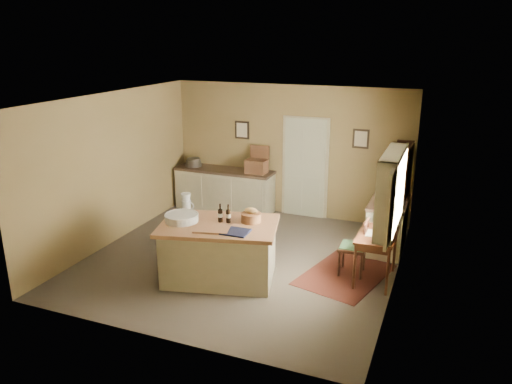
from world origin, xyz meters
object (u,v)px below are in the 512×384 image
work_island (219,250)px  writing_desk (377,240)px  sideboard (225,188)px  desk_chair (353,248)px  shelving_unit (401,193)px  right_cabinet (387,225)px

work_island → writing_desk: size_ratio=2.17×
writing_desk → sideboard: bearing=149.1°
desk_chair → work_island: bearing=-155.7°
desk_chair → shelving_unit: bearing=71.5°
desk_chair → right_cabinet: size_ratio=0.80×
sideboard → work_island: bearing=-66.5°
writing_desk → right_cabinet: bearing=90.0°
desk_chair → right_cabinet: right_cabinet is taller
work_island → shelving_unit: size_ratio=1.10×
desk_chair → shelving_unit: size_ratio=0.50×
shelving_unit → sideboard: bearing=174.9°
work_island → writing_desk: work_island is taller
desk_chair → right_cabinet: bearing=70.9°
right_cabinet → writing_desk: bearing=-90.0°
desk_chair → shelving_unit: shelving_unit is taller
sideboard → writing_desk: bearing=-30.9°
sideboard → right_cabinet: bearing=-13.6°
writing_desk → right_cabinet: 1.28m
sideboard → right_cabinet: sideboard is taller
right_cabinet → shelving_unit: size_ratio=0.63×
right_cabinet → desk_chair: bearing=-107.4°
sideboard → writing_desk: 4.13m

